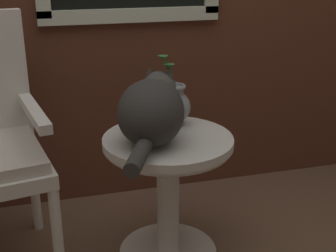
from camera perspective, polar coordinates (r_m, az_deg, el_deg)
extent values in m
cube|color=beige|center=(2.40, -4.55, 13.49)|extent=(0.93, 0.03, 0.07)
cylinder|color=silver|center=(2.20, 0.00, -15.33)|extent=(0.44, 0.44, 0.03)
cylinder|color=silver|center=(2.05, 0.00, -9.08)|extent=(0.10, 0.10, 0.52)
cylinder|color=silver|center=(1.92, 0.00, -1.88)|extent=(0.55, 0.55, 0.03)
torus|color=silver|center=(1.94, 0.00, -2.63)|extent=(0.53, 0.53, 0.02)
cylinder|color=silver|center=(1.95, -13.49, -13.44)|extent=(0.04, 0.04, 0.46)
cylinder|color=silver|center=(2.37, -16.21, -7.30)|extent=(0.04, 0.04, 0.46)
cube|color=silver|center=(1.97, -16.32, 1.77)|extent=(0.14, 0.49, 0.04)
ellipsoid|color=#33302D|center=(1.80, -2.13, 1.63)|extent=(0.37, 0.39, 0.26)
sphere|color=#494643|center=(1.98, -1.10, 4.74)|extent=(0.15, 0.15, 0.15)
cone|color=#33302D|center=(1.95, 0.05, 6.54)|extent=(0.05, 0.05, 0.05)
cone|color=#33302D|center=(1.97, -2.27, 6.62)|extent=(0.05, 0.05, 0.05)
cylinder|color=#33302D|center=(1.64, -3.48, -3.45)|extent=(0.17, 0.28, 0.06)
cylinder|color=gray|center=(2.06, 0.81, 0.33)|extent=(0.08, 0.08, 0.01)
ellipsoid|color=gray|center=(2.03, 0.82, 2.36)|extent=(0.14, 0.14, 0.14)
cylinder|color=gray|center=(2.01, 0.83, 4.35)|extent=(0.08, 0.08, 0.04)
torus|color=gray|center=(2.00, 0.83, 4.90)|extent=(0.10, 0.10, 0.02)
cylinder|color=#387533|center=(1.99, 0.52, 6.16)|extent=(0.03, 0.01, 0.09)
cone|color=#387533|center=(1.98, 0.19, 7.43)|extent=(0.04, 0.04, 0.02)
cylinder|color=#387533|center=(1.98, 0.42, 6.15)|extent=(0.04, 0.03, 0.10)
cone|color=#387533|center=(1.95, 0.00, 7.43)|extent=(0.04, 0.04, 0.02)
cylinder|color=#387533|center=(1.97, 0.12, 6.64)|extent=(0.06, 0.02, 0.14)
cone|color=#387533|center=(1.94, -0.62, 8.44)|extent=(0.04, 0.04, 0.02)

